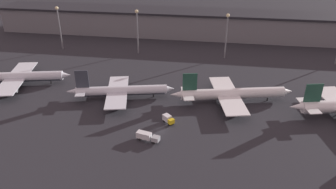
# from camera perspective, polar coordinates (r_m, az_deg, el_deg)

# --- Properties ---
(ground) EXTENTS (600.00, 600.00, 0.00)m
(ground) POSITION_cam_1_polar(r_m,az_deg,el_deg) (111.50, -1.37, -6.27)
(ground) COLOR #26262B
(terminal_building) EXTENTS (240.94, 22.48, 15.64)m
(terminal_building) POSITION_cam_1_polar(r_m,az_deg,el_deg) (206.49, 4.00, 12.25)
(terminal_building) COLOR slate
(terminal_building) RESTS_ON ground
(airplane_0) EXTENTS (43.45, 35.59, 13.45)m
(airplane_0) POSITION_cam_1_polar(r_m,az_deg,el_deg) (155.27, -24.52, 2.80)
(airplane_0) COLOR silver
(airplane_0) RESTS_ON ground
(airplane_1) EXTENTS (42.58, 29.56, 12.43)m
(airplane_1) POSITION_cam_1_polar(r_m,az_deg,el_deg) (131.34, -8.27, 0.63)
(airplane_1) COLOR silver
(airplane_1) RESTS_ON ground
(airplane_2) EXTENTS (47.86, 33.30, 12.65)m
(airplane_2) POSITION_cam_1_polar(r_m,az_deg,el_deg) (129.47, 11.00, 0.12)
(airplane_2) COLOR white
(airplane_2) RESTS_ON ground
(service_vehicle_1) EXTENTS (7.95, 3.88, 2.81)m
(service_vehicle_1) POSITION_cam_1_polar(r_m,az_deg,el_deg) (105.92, -3.65, -7.29)
(service_vehicle_1) COLOR #9EA3A8
(service_vehicle_1) RESTS_ON ground
(service_vehicle_3) EXTENTS (4.70, 4.66, 2.86)m
(service_vehicle_3) POSITION_cam_1_polar(r_m,az_deg,el_deg) (114.56, 0.03, -4.29)
(service_vehicle_3) COLOR gold
(service_vehicle_3) RESTS_ON ground
(lamp_post_0) EXTENTS (1.80, 1.80, 23.59)m
(lamp_post_0) POSITION_cam_1_polar(r_m,az_deg,el_deg) (190.12, -18.47, 11.86)
(lamp_post_0) COLOR slate
(lamp_post_0) RESTS_ON ground
(lamp_post_1) EXTENTS (1.80, 1.80, 23.44)m
(lamp_post_1) POSITION_cam_1_polar(r_m,az_deg,el_deg) (175.00, -5.39, 11.83)
(lamp_post_1) COLOR slate
(lamp_post_1) RESTS_ON ground
(lamp_post_2) EXTENTS (1.80, 1.80, 23.15)m
(lamp_post_2) POSITION_cam_1_polar(r_m,az_deg,el_deg) (169.98, 10.19, 10.99)
(lamp_post_2) COLOR slate
(lamp_post_2) RESTS_ON ground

